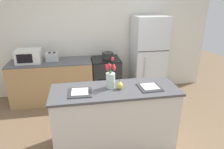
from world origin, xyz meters
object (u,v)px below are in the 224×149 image
(toaster, at_px, (52,57))
(microwave, at_px, (29,56))
(stove_range, at_px, (106,78))
(refrigerator, at_px, (148,57))
(plate_setting_right, at_px, (150,87))
(cooking_pot, at_px, (108,55))
(pear_figurine, at_px, (120,85))
(flower_vase, at_px, (111,78))
(plate_setting_left, at_px, (80,92))

(toaster, relative_size, microwave, 0.58)
(stove_range, height_order, microwave, microwave)
(stove_range, bearing_deg, refrigerator, 0.04)
(refrigerator, bearing_deg, microwave, -179.97)
(stove_range, distance_m, refrigerator, 1.05)
(plate_setting_right, bearing_deg, cooking_pot, 102.02)
(pear_figurine, bearing_deg, flower_vase, 147.49)
(cooking_pot, bearing_deg, microwave, 179.86)
(flower_vase, distance_m, microwave, 2.09)
(stove_range, xyz_separation_m, refrigerator, (0.95, 0.00, 0.44))
(flower_vase, xyz_separation_m, toaster, (-0.96, 1.59, -0.10))
(cooking_pot, bearing_deg, plate_setting_left, -110.99)
(pear_figurine, bearing_deg, cooking_pot, 87.26)
(stove_range, distance_m, flower_vase, 1.68)
(plate_setting_right, bearing_deg, toaster, 131.62)
(plate_setting_left, bearing_deg, microwave, 120.49)
(refrigerator, height_order, microwave, refrigerator)
(pear_figurine, xyz_separation_m, cooking_pot, (0.08, 1.61, -0.02))
(stove_range, distance_m, plate_setting_left, 1.82)
(refrigerator, xyz_separation_m, plate_setting_right, (-0.56, -1.65, 0.05))
(refrigerator, xyz_separation_m, cooking_pot, (-0.91, -0.01, 0.08))
(flower_vase, height_order, plate_setting_right, flower_vase)
(plate_setting_left, xyz_separation_m, microwave, (-0.97, 1.65, 0.09))
(refrigerator, height_order, pear_figurine, refrigerator)
(flower_vase, relative_size, pear_figurine, 2.92)
(microwave, bearing_deg, flower_vase, -47.65)
(plate_setting_left, distance_m, microwave, 1.91)
(pear_figurine, relative_size, microwave, 0.31)
(refrigerator, bearing_deg, pear_figurine, -121.36)
(stove_range, distance_m, microwave, 1.67)
(microwave, bearing_deg, stove_range, 0.02)
(flower_vase, bearing_deg, pear_figurine, -32.51)
(toaster, bearing_deg, microwave, -173.91)
(plate_setting_left, bearing_deg, refrigerator, 46.96)
(microwave, bearing_deg, toaster, 6.09)
(stove_range, relative_size, flower_vase, 2.10)
(plate_setting_left, distance_m, cooking_pot, 1.76)
(refrigerator, relative_size, toaster, 6.37)
(flower_vase, bearing_deg, refrigerator, 54.41)
(pear_figurine, distance_m, plate_setting_right, 0.43)
(plate_setting_left, height_order, cooking_pot, cooking_pot)
(refrigerator, distance_m, pear_figurine, 1.90)
(toaster, bearing_deg, plate_setting_right, -48.38)
(plate_setting_right, bearing_deg, pear_figurine, 175.93)
(plate_setting_right, bearing_deg, flower_vase, 169.04)
(flower_vase, height_order, cooking_pot, flower_vase)
(toaster, bearing_deg, cooking_pot, -2.54)
(plate_setting_right, height_order, cooking_pot, cooking_pot)
(plate_setting_left, relative_size, microwave, 0.68)
(flower_vase, xyz_separation_m, microwave, (-1.41, 1.54, -0.05))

